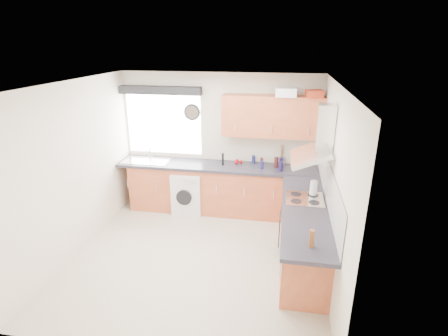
% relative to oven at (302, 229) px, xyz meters
% --- Properties ---
extents(ground_plane, '(3.60, 3.60, 0.00)m').
position_rel_oven_xyz_m(ground_plane, '(-1.50, -0.30, -0.42)').
color(ground_plane, beige).
extents(ceiling, '(3.60, 3.60, 0.02)m').
position_rel_oven_xyz_m(ceiling, '(-1.50, -0.30, 2.08)').
color(ceiling, white).
rests_on(ceiling, wall_back).
extents(wall_back, '(3.60, 0.02, 2.50)m').
position_rel_oven_xyz_m(wall_back, '(-1.50, 1.50, 0.82)').
color(wall_back, silver).
rests_on(wall_back, ground_plane).
extents(wall_front, '(3.60, 0.02, 2.50)m').
position_rel_oven_xyz_m(wall_front, '(-1.50, -2.10, 0.82)').
color(wall_front, silver).
rests_on(wall_front, ground_plane).
extents(wall_left, '(0.02, 3.60, 2.50)m').
position_rel_oven_xyz_m(wall_left, '(-3.30, -0.30, 0.82)').
color(wall_left, silver).
rests_on(wall_left, ground_plane).
extents(wall_right, '(0.02, 3.60, 2.50)m').
position_rel_oven_xyz_m(wall_right, '(0.30, -0.30, 0.82)').
color(wall_right, silver).
rests_on(wall_right, ground_plane).
extents(window, '(1.40, 0.02, 1.10)m').
position_rel_oven_xyz_m(window, '(-2.55, 1.49, 1.12)').
color(window, white).
rests_on(window, wall_back).
extents(window_blind, '(1.50, 0.18, 0.14)m').
position_rel_oven_xyz_m(window_blind, '(-2.55, 1.40, 1.76)').
color(window_blind, black).
rests_on(window_blind, wall_back).
extents(splashback, '(0.01, 3.00, 0.54)m').
position_rel_oven_xyz_m(splashback, '(0.29, 0.00, 0.75)').
color(splashback, white).
rests_on(splashback, wall_right).
extents(base_cab_back, '(3.00, 0.58, 0.86)m').
position_rel_oven_xyz_m(base_cab_back, '(-1.60, 1.21, 0.01)').
color(base_cab_back, '#B15331').
rests_on(base_cab_back, ground_plane).
extents(base_cab_corner, '(0.60, 0.60, 0.86)m').
position_rel_oven_xyz_m(base_cab_corner, '(0.00, 1.20, 0.01)').
color(base_cab_corner, '#B15331').
rests_on(base_cab_corner, ground_plane).
extents(base_cab_right, '(0.58, 2.10, 0.86)m').
position_rel_oven_xyz_m(base_cab_right, '(0.01, -0.15, 0.01)').
color(base_cab_right, '#B15331').
rests_on(base_cab_right, ground_plane).
extents(worktop_back, '(3.60, 0.62, 0.05)m').
position_rel_oven_xyz_m(worktop_back, '(-1.50, 1.20, 0.46)').
color(worktop_back, '#27252E').
rests_on(worktop_back, base_cab_back).
extents(worktop_right, '(0.62, 2.42, 0.05)m').
position_rel_oven_xyz_m(worktop_right, '(0.00, -0.30, 0.46)').
color(worktop_right, '#27252E').
rests_on(worktop_right, base_cab_right).
extents(sink, '(0.84, 0.46, 0.10)m').
position_rel_oven_xyz_m(sink, '(-2.83, 1.20, 0.52)').
color(sink, silver).
rests_on(sink, worktop_back).
extents(oven, '(0.56, 0.58, 0.85)m').
position_rel_oven_xyz_m(oven, '(0.00, 0.00, 0.00)').
color(oven, black).
rests_on(oven, ground_plane).
extents(hob_plate, '(0.52, 0.52, 0.01)m').
position_rel_oven_xyz_m(hob_plate, '(0.00, 0.00, 0.49)').
color(hob_plate, silver).
rests_on(hob_plate, worktop_right).
extents(extractor_hood, '(0.52, 0.78, 0.66)m').
position_rel_oven_xyz_m(extractor_hood, '(0.10, -0.00, 1.34)').
color(extractor_hood, silver).
rests_on(extractor_hood, wall_right).
extents(upper_cabinets, '(1.70, 0.35, 0.70)m').
position_rel_oven_xyz_m(upper_cabinets, '(-0.55, 1.32, 1.38)').
color(upper_cabinets, '#B15331').
rests_on(upper_cabinets, wall_back).
extents(washing_machine, '(0.57, 0.55, 0.78)m').
position_rel_oven_xyz_m(washing_machine, '(-2.02, 1.10, -0.04)').
color(washing_machine, white).
rests_on(washing_machine, ground_plane).
extents(wall_clock, '(0.30, 0.04, 0.30)m').
position_rel_oven_xyz_m(wall_clock, '(-2.00, 1.46, 1.37)').
color(wall_clock, black).
rests_on(wall_clock, wall_back).
extents(casserole, '(0.34, 0.25, 0.14)m').
position_rel_oven_xyz_m(casserole, '(-0.35, 1.22, 1.79)').
color(casserole, white).
rests_on(casserole, upper_cabinets).
extents(storage_box, '(0.29, 0.26, 0.12)m').
position_rel_oven_xyz_m(storage_box, '(0.10, 1.22, 1.78)').
color(storage_box, '#B7351B').
rests_on(storage_box, upper_cabinets).
extents(utensil_pot, '(0.13, 0.13, 0.15)m').
position_rel_oven_xyz_m(utensil_pot, '(-0.35, 1.40, 0.56)').
color(utensil_pot, gray).
rests_on(utensil_pot, worktop_back).
extents(kitchen_roll, '(0.11, 0.11, 0.22)m').
position_rel_oven_xyz_m(kitchen_roll, '(0.12, 0.15, 0.60)').
color(kitchen_roll, white).
rests_on(kitchen_roll, worktop_right).
extents(tomato_cluster, '(0.17, 0.17, 0.06)m').
position_rel_oven_xyz_m(tomato_cluster, '(-1.13, 1.35, 0.52)').
color(tomato_cluster, '#AF010D').
rests_on(tomato_cluster, worktop_back).
extents(jar_0, '(0.04, 0.04, 0.12)m').
position_rel_oven_xyz_m(jar_0, '(-0.46, 1.30, 0.54)').
color(jar_0, brown).
rests_on(jar_0, worktop_back).
extents(jar_1, '(0.04, 0.04, 0.22)m').
position_rel_oven_xyz_m(jar_1, '(-1.39, 1.21, 0.60)').
color(jar_1, black).
rests_on(jar_1, worktop_back).
extents(jar_2, '(0.06, 0.06, 0.15)m').
position_rel_oven_xyz_m(jar_2, '(-0.86, 1.40, 0.56)').
color(jar_2, navy).
rests_on(jar_2, worktop_back).
extents(jar_3, '(0.08, 0.08, 0.17)m').
position_rel_oven_xyz_m(jar_3, '(-0.36, 1.08, 0.57)').
color(jar_3, '#1A1343').
rests_on(jar_3, worktop_back).
extents(jar_4, '(0.04, 0.04, 0.14)m').
position_rel_oven_xyz_m(jar_4, '(-0.71, 1.31, 0.56)').
color(jar_4, '#4C211B').
rests_on(jar_4, worktop_back).
extents(jar_5, '(0.06, 0.06, 0.12)m').
position_rel_oven_xyz_m(jar_5, '(-0.70, 1.34, 0.54)').
color(jar_5, olive).
rests_on(jar_5, worktop_back).
extents(jar_6, '(0.07, 0.07, 0.19)m').
position_rel_oven_xyz_m(jar_6, '(-0.44, 1.24, 0.58)').
color(jar_6, '#3B1516').
rests_on(jar_6, worktop_back).
extents(jar_7, '(0.07, 0.07, 0.14)m').
position_rel_oven_xyz_m(jar_7, '(-0.69, 1.14, 0.55)').
color(jar_7, navy).
rests_on(jar_7, worktop_back).
extents(jar_8, '(0.07, 0.07, 0.17)m').
position_rel_oven_xyz_m(jar_8, '(-0.36, 1.29, 0.57)').
color(jar_8, '#201853').
rests_on(jar_8, worktop_back).
extents(bottle_0, '(0.06, 0.06, 0.20)m').
position_rel_oven_xyz_m(bottle_0, '(0.02, -1.22, 0.59)').
color(bottle_0, brown).
rests_on(bottle_0, worktop_right).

